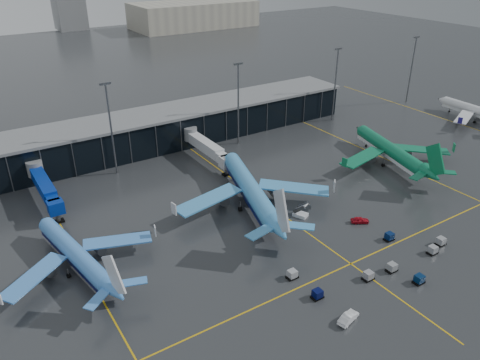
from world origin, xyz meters
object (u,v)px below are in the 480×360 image
mobile_airstair (300,213)px  service_van_white (348,318)px  airliner_arkefly (73,244)px  airliner_aer_lingus (391,142)px  baggage_carts (383,264)px  airliner_klm_near (250,179)px  airliner_ba (478,105)px  service_van_red (360,220)px

mobile_airstair → service_van_white: (-14.94, -30.80, -0.01)m
airliner_arkefly → airliner_aer_lingus: 89.73m
airliner_aer_lingus → baggage_carts: 51.58m
baggage_carts → mobile_airstair: size_ratio=9.27×
baggage_carts → mobile_airstair: mobile_airstair is taller
airliner_klm_near → airliner_aer_lingus: (47.29, -1.57, -0.67)m
airliner_aer_lingus → baggage_carts: (-39.06, -33.21, -5.62)m
airliner_aer_lingus → airliner_ba: (54.14, 7.84, -0.76)m
service_van_red → airliner_aer_lingus: bearing=-27.8°
airliner_ba → mobile_airstair: (-94.54, -17.21, -4.85)m
airliner_arkefly → airliner_aer_lingus: (89.73, 0.69, 0.76)m
baggage_carts → service_van_white: 17.71m
service_van_red → baggage_carts: bearing=-179.3°
airliner_klm_near → service_van_white: size_ratio=9.93×
baggage_carts → mobile_airstair: (-1.34, 23.84, 0.01)m
airliner_klm_near → service_van_red: airliner_klm_near is taller
airliner_aer_lingus → airliner_klm_near: bearing=-166.0°
airliner_ba → service_van_white: size_ratio=7.91×
airliner_ba → airliner_arkefly: bearing=-173.8°
airliner_klm_near → airliner_arkefly: bearing=-160.3°
airliner_ba → service_van_red: bearing=-159.7°
airliner_aer_lingus → airliner_ba: airliner_aer_lingus is taller
airliner_arkefly → airliner_aer_lingus: size_ratio=0.88×
mobile_airstair → airliner_ba: bearing=-14.5°
airliner_ba → airliner_aer_lingus: bearing=-169.0°
mobile_airstair → service_van_white: bearing=-140.7°
baggage_carts → service_van_red: 16.41m
airliner_arkefly → service_van_red: 61.82m
airliner_klm_near → baggage_carts: airliner_klm_near is taller
baggage_carts → service_van_white: baggage_carts is taller
airliner_aer_lingus → service_van_white: bearing=-128.1°
airliner_aer_lingus → mobile_airstair: airliner_aer_lingus is taller
airliner_aer_lingus → service_van_red: (-30.88, -18.99, -5.68)m
airliner_aer_lingus → service_van_red: 36.69m
airliner_klm_near → service_van_red: size_ratio=11.23×
airliner_arkefly → service_van_red: bearing=-26.6°
service_van_white → airliner_arkefly: bearing=26.5°
airliner_aer_lingus → service_van_white: size_ratio=8.98×
airliner_arkefly → airliner_ba: airliner_arkefly is taller
airliner_klm_near → airliner_ba: (101.43, 6.26, -1.44)m
mobile_airstair → airliner_aer_lingus: bearing=-11.7°
airliner_ba → service_van_white: airliner_ba is taller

